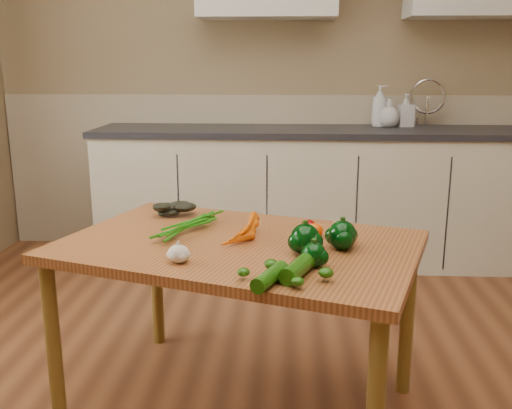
{
  "coord_description": "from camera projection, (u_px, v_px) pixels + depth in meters",
  "views": [
    {
      "loc": [
        0.04,
        -1.58,
        1.3
      ],
      "look_at": [
        -0.08,
        0.65,
        0.76
      ],
      "focal_mm": 40.0,
      "sensor_mm": 36.0,
      "label": 1
    }
  ],
  "objects": [
    {
      "name": "zucchini_b",
      "position": [
        270.0,
        277.0,
        1.67
      ],
      "size": [
        0.11,
        0.18,
        0.05
      ],
      "primitive_type": "cylinder",
      "rotation": [
        1.57,
        0.0,
        -0.4
      ],
      "color": "#154507",
      "rests_on": "table"
    },
    {
      "name": "soap_bottle_c",
      "position": [
        389.0,
        113.0,
        3.81
      ],
      "size": [
        0.2,
        0.2,
        0.18
      ],
      "primitive_type": "imported",
      "rotation": [
        0.0,
        0.0,
        2.34
      ],
      "color": "silver",
      "rests_on": "counter_run"
    },
    {
      "name": "tomato_c",
      "position": [
        342.0,
        234.0,
        2.06
      ],
      "size": [
        0.07,
        0.07,
        0.07
      ],
      "primitive_type": "ellipsoid",
      "color": "#DF4A05",
      "rests_on": "table"
    },
    {
      "name": "tomato_b",
      "position": [
        315.0,
        231.0,
        2.11
      ],
      "size": [
        0.06,
        0.06,
        0.06
      ],
      "primitive_type": "ellipsoid",
      "color": "#DF4A05",
      "rests_on": "table"
    },
    {
      "name": "carrot_bunch",
      "position": [
        226.0,
        228.0,
        2.14
      ],
      "size": [
        0.28,
        0.25,
        0.06
      ],
      "primitive_type": null,
      "rotation": [
        0.0,
        0.0,
        -0.32
      ],
      "color": "#E05A05",
      "rests_on": "table"
    },
    {
      "name": "pepper_c",
      "position": [
        314.0,
        255.0,
        1.81
      ],
      "size": [
        0.08,
        0.08,
        0.08
      ],
      "primitive_type": "sphere",
      "color": "black",
      "rests_on": "table"
    },
    {
      "name": "soap_bottle_b",
      "position": [
        406.0,
        110.0,
        3.83
      ],
      "size": [
        0.11,
        0.11,
        0.22
      ],
      "primitive_type": "imported",
      "rotation": [
        0.0,
        0.0,
        0.15
      ],
      "color": "silver",
      "rests_on": "counter_run"
    },
    {
      "name": "pepper_a",
      "position": [
        305.0,
        239.0,
        1.94
      ],
      "size": [
        0.1,
        0.1,
        0.1
      ],
      "primitive_type": "sphere",
      "color": "black",
      "rests_on": "table"
    },
    {
      "name": "room",
      "position": [
        274.0,
        85.0,
        1.72
      ],
      "size": [
        4.04,
        5.04,
        2.64
      ],
      "color": "brown",
      "rests_on": "ground"
    },
    {
      "name": "table",
      "position": [
        239.0,
        261.0,
        2.1
      ],
      "size": [
        1.46,
        1.17,
        0.68
      ],
      "rotation": [
        0.0,
        0.0,
        -0.32
      ],
      "color": "#A35B2F",
      "rests_on": "ground"
    },
    {
      "name": "zucchini_a",
      "position": [
        298.0,
        268.0,
        1.73
      ],
      "size": [
        0.12,
        0.19,
        0.06
      ],
      "primitive_type": "cylinder",
      "rotation": [
        1.57,
        0.0,
        -0.39
      ],
      "color": "#154507",
      "rests_on": "table"
    },
    {
      "name": "leafy_greens",
      "position": [
        171.0,
        206.0,
        2.41
      ],
      "size": [
        0.18,
        0.16,
        0.09
      ],
      "primitive_type": null,
      "color": "black",
      "rests_on": "table"
    },
    {
      "name": "counter_run",
      "position": [
        312.0,
        194.0,
        3.85
      ],
      "size": [
        2.84,
        0.64,
        1.14
      ],
      "color": "beige",
      "rests_on": "ground"
    },
    {
      "name": "pepper_b",
      "position": [
        342.0,
        235.0,
        1.99
      ],
      "size": [
        0.1,
        0.1,
        0.1
      ],
      "primitive_type": "sphere",
      "color": "black",
      "rests_on": "table"
    },
    {
      "name": "garlic_bulb",
      "position": [
        178.0,
        254.0,
        1.85
      ],
      "size": [
        0.07,
        0.07,
        0.06
      ],
      "primitive_type": "ellipsoid",
      "color": "silver",
      "rests_on": "table"
    },
    {
      "name": "soap_bottle_a",
      "position": [
        379.0,
        106.0,
        3.83
      ],
      "size": [
        0.12,
        0.12,
        0.28
      ],
      "primitive_type": "imported",
      "rotation": [
        0.0,
        0.0,
        1.42
      ],
      "color": "silver",
      "rests_on": "counter_run"
    },
    {
      "name": "tomato_a",
      "position": [
        308.0,
        228.0,
        2.15
      ],
      "size": [
        0.07,
        0.07,
        0.06
      ],
      "primitive_type": "ellipsoid",
      "color": "#870203",
      "rests_on": "table"
    }
  ]
}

